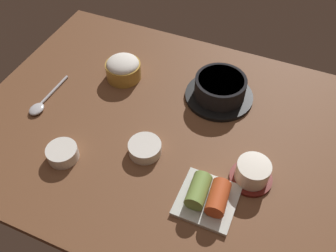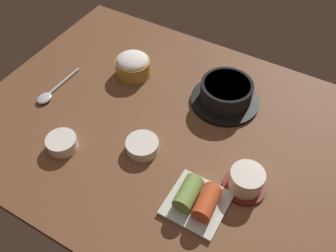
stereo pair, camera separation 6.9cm
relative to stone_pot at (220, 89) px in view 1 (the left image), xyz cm
name	(u,v)px [view 1 (the left image)]	position (x,y,z in cm)	size (l,w,h in cm)	color
dining_table	(164,128)	(-9.85, -15.65, -4.19)	(100.00, 76.00, 2.00)	brown
stone_pot	(220,89)	(0.00, 0.00, 0.00)	(18.82, 18.82, 6.65)	black
rice_bowl	(123,68)	(-28.20, -2.83, 0.16)	(10.16, 10.16, 6.63)	#B78C38
tea_cup_with_saucer	(252,173)	(15.00, -22.64, -0.48)	(9.89, 9.89, 5.59)	maroon
banchan_cup_center	(145,148)	(-10.74, -25.16, -1.61)	(8.09, 8.09, 2.92)	white
kimchi_plate	(208,196)	(7.66, -31.99, -1.04)	(12.70, 12.70, 5.26)	silver
side_bowl_near	(62,153)	(-28.16, -34.35, -1.45)	(7.49, 7.49, 3.24)	white
spoon	(41,104)	(-43.49, -22.02, -2.57)	(3.60, 16.92, 1.35)	#B7B7BC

